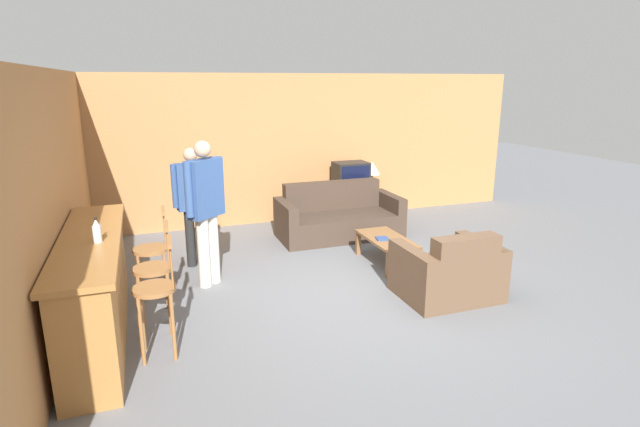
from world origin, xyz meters
name	(u,v)px	position (x,y,z in m)	size (l,w,h in m)	color
ground_plane	(358,299)	(0.00, 0.00, 0.00)	(24.00, 24.00, 0.00)	slate
wall_back	(277,150)	(0.00, 3.59, 1.30)	(9.40, 0.08, 2.60)	#B27A47
wall_left	(64,187)	(-3.12, 1.30, 1.30)	(0.08, 8.59, 2.60)	#B27A47
bar_counter	(96,288)	(-2.78, 0.04, 0.53)	(0.55, 2.60, 1.04)	#A87038
bar_chair_near	(157,297)	(-2.23, -0.51, 0.58)	(0.40, 0.40, 1.12)	#996638
bar_chair_mid	(155,276)	(-2.23, 0.00, 0.58)	(0.40, 0.40, 1.12)	#996638
bar_chair_far	(153,256)	(-2.23, 0.63, 0.58)	(0.40, 0.40, 1.12)	#996638
couch_far	(338,218)	(0.69, 2.37, 0.30)	(1.97, 0.93, 0.86)	#423328
armchair_near	(449,273)	(1.01, -0.31, 0.30)	(1.10, 0.88, 0.83)	brown
coffee_table	(387,242)	(0.84, 0.94, 0.32)	(0.51, 1.04, 0.37)	brown
tv_unit	(350,205)	(1.25, 3.18, 0.28)	(1.18, 0.52, 0.55)	#513823
tv	(351,177)	(1.25, 3.18, 0.81)	(0.59, 0.45, 0.52)	black
bottle	(97,231)	(-2.69, -0.15, 1.15)	(0.08, 0.08, 0.23)	silver
book_on_table	(382,238)	(0.75, 0.91, 0.38)	(0.19, 0.20, 0.02)	navy
table_lamp	(372,169)	(1.67, 3.18, 0.93)	(0.29, 0.29, 0.50)	brown
person_by_window	(193,200)	(-1.65, 1.77, 0.92)	(0.54, 0.23, 1.63)	black
person_by_counter	(206,205)	(-1.57, 1.03, 1.02)	(0.50, 0.45, 1.80)	silver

